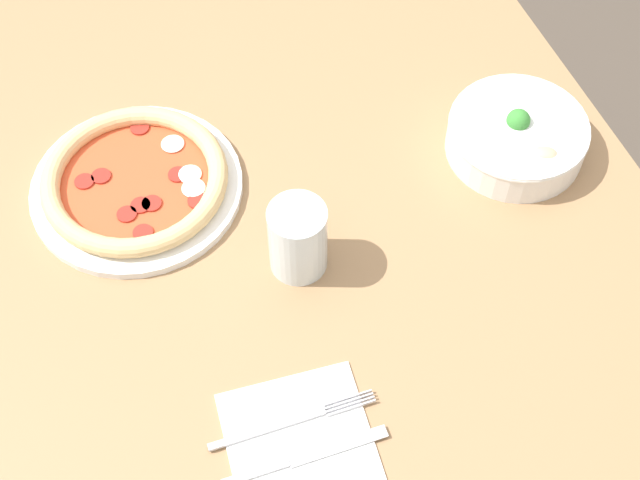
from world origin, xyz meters
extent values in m
plane|color=#4C4238|center=(0.00, 0.00, 0.00)|extent=(8.00, 8.00, 0.00)
cube|color=#99724C|center=(0.00, 0.00, 0.75)|extent=(1.30, 1.04, 0.03)
cylinder|color=olive|center=(-0.58, 0.45, 0.37)|extent=(0.06, 0.06, 0.73)
cylinder|color=white|center=(-0.10, -0.13, 0.77)|extent=(0.28, 0.28, 0.01)
torus|color=#DBB77A|center=(-0.10, -0.13, 0.79)|extent=(0.25, 0.25, 0.03)
cylinder|color=#D14C28|center=(-0.10, -0.13, 0.78)|extent=(0.21, 0.21, 0.01)
cylinder|color=maroon|center=(-0.13, -0.19, 0.78)|extent=(0.03, 0.03, 0.00)
cylinder|color=maroon|center=(-0.05, -0.06, 0.78)|extent=(0.03, 0.03, 0.00)
cylinder|color=maroon|center=(-0.13, -0.17, 0.78)|extent=(0.03, 0.03, 0.00)
cylinder|color=maroon|center=(-0.10, -0.07, 0.78)|extent=(0.03, 0.03, 0.00)
cylinder|color=maroon|center=(-0.19, -0.10, 0.78)|extent=(0.03, 0.03, 0.00)
cylinder|color=maroon|center=(-0.06, -0.12, 0.78)|extent=(0.03, 0.03, 0.00)
cylinder|color=maroon|center=(-0.02, -0.14, 0.78)|extent=(0.03, 0.03, 0.00)
cylinder|color=maroon|center=(-0.06, -0.15, 0.78)|extent=(0.03, 0.03, 0.00)
cylinder|color=maroon|center=(-0.06, -0.13, 0.78)|extent=(0.03, 0.03, 0.00)
ellipsoid|color=silver|center=(-0.09, -0.06, 0.78)|extent=(0.03, 0.03, 0.01)
ellipsoid|color=silver|center=(-0.15, -0.07, 0.78)|extent=(0.03, 0.03, 0.01)
ellipsoid|color=silver|center=(-0.07, -0.06, 0.78)|extent=(0.03, 0.03, 0.01)
cylinder|color=white|center=(0.01, 0.38, 0.79)|extent=(0.19, 0.19, 0.05)
torus|color=white|center=(0.01, 0.38, 0.81)|extent=(0.19, 0.19, 0.01)
ellipsoid|color=tan|center=(-0.06, 0.41, 0.80)|extent=(0.04, 0.04, 0.02)
ellipsoid|color=tan|center=(-0.03, 0.43, 0.80)|extent=(0.04, 0.04, 0.02)
ellipsoid|color=#998466|center=(-0.01, 0.33, 0.81)|extent=(0.04, 0.04, 0.02)
ellipsoid|color=tan|center=(0.06, 0.38, 0.81)|extent=(0.04, 0.04, 0.02)
ellipsoid|color=#998466|center=(-0.01, 0.34, 0.80)|extent=(0.04, 0.04, 0.02)
sphere|color=#388433|center=(0.00, 0.38, 0.82)|extent=(0.03, 0.03, 0.03)
cube|color=white|center=(0.30, -0.04, 0.76)|extent=(0.17, 0.17, 0.00)
cube|color=silver|center=(0.28, -0.07, 0.77)|extent=(0.01, 0.14, 0.00)
cube|color=silver|center=(0.29, 0.03, 0.77)|extent=(0.00, 0.06, 0.00)
cube|color=silver|center=(0.28, 0.03, 0.77)|extent=(0.00, 0.06, 0.00)
cube|color=silver|center=(0.28, 0.03, 0.77)|extent=(0.00, 0.06, 0.00)
cube|color=silver|center=(0.27, 0.03, 0.77)|extent=(0.00, 0.06, 0.00)
cube|color=silver|center=(0.32, -0.10, 0.77)|extent=(0.01, 0.08, 0.01)
cube|color=silver|center=(0.32, -0.01, 0.77)|extent=(0.02, 0.11, 0.00)
cylinder|color=silver|center=(0.08, 0.04, 0.82)|extent=(0.07, 0.07, 0.10)
camera|label=1|loc=(0.66, -0.15, 1.71)|focal=50.00mm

